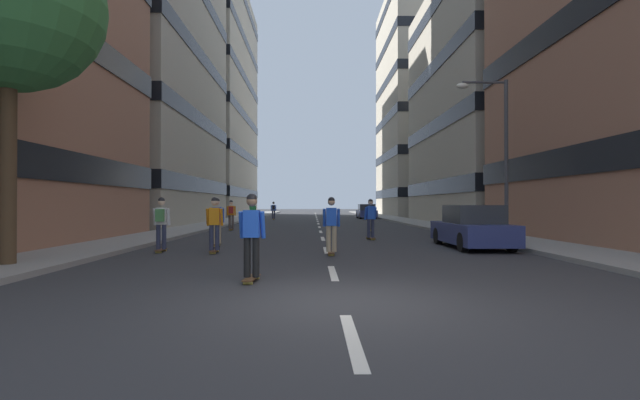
{
  "coord_description": "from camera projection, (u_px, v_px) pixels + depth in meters",
  "views": [
    {
      "loc": [
        -0.46,
        -7.27,
        1.57
      ],
      "look_at": [
        0.0,
        20.49,
        1.8
      ],
      "focal_mm": 25.44,
      "sensor_mm": 36.0,
      "label": 1
    }
  ],
  "objects": [
    {
      "name": "building_right_far",
      "position": [
        435.0,
        105.0,
        58.98
      ],
      "size": [
        13.09,
        17.33,
        28.57
      ],
      "color": "#B2A893",
      "rests_on": "ground_plane"
    },
    {
      "name": "skater_3",
      "position": [
        371.0,
        217.0,
        19.76
      ],
      "size": [
        0.56,
        0.92,
        1.78
      ],
      "color": "brown",
      "rests_on": "ground_plane"
    },
    {
      "name": "skater_0",
      "position": [
        214.0,
        222.0,
        14.41
      ],
      "size": [
        0.54,
        0.91,
        1.78
      ],
      "color": "brown",
      "rests_on": "ground_plane"
    },
    {
      "name": "skater_2",
      "position": [
        217.0,
        220.0,
        16.69
      ],
      "size": [
        0.55,
        0.91,
        1.78
      ],
      "color": "brown",
      "rests_on": "ground_plane"
    },
    {
      "name": "lane_markings",
      "position": [
        318.0,
        221.0,
        40.26
      ],
      "size": [
        0.16,
        72.2,
        0.01
      ],
      "color": "silver",
      "rests_on": "ground_plane"
    },
    {
      "name": "skater_8",
      "position": [
        161.0,
        221.0,
        14.65
      ],
      "size": [
        0.55,
        0.91,
        1.78
      ],
      "color": "brown",
      "rests_on": "ground_plane"
    },
    {
      "name": "skater_6",
      "position": [
        253.0,
        211.0,
        34.74
      ],
      "size": [
        0.57,
        0.92,
        1.78
      ],
      "color": "brown",
      "rests_on": "ground_plane"
    },
    {
      "name": "skater_5",
      "position": [
        252.0,
        233.0,
        9.12
      ],
      "size": [
        0.55,
        0.91,
        1.78
      ],
      "color": "brown",
      "rests_on": "ground_plane"
    },
    {
      "name": "skater_9",
      "position": [
        331.0,
        223.0,
        13.9
      ],
      "size": [
        0.54,
        0.91,
        1.78
      ],
      "color": "brown",
      "rests_on": "ground_plane"
    },
    {
      "name": "streetlamp_right",
      "position": [
        497.0,
        141.0,
        18.51
      ],
      "size": [
        2.13,
        0.3,
        6.5
      ],
      "color": "#3F3F44",
      "rests_on": "sidewalk_right"
    },
    {
      "name": "parked_car_near",
      "position": [
        366.0,
        212.0,
        47.67
      ],
      "size": [
        1.82,
        4.4,
        1.52
      ],
      "color": "navy",
      "rests_on": "ground_plane"
    },
    {
      "name": "skater_7",
      "position": [
        371.0,
        214.0,
        26.14
      ],
      "size": [
        0.54,
        0.91,
        1.78
      ],
      "color": "brown",
      "rests_on": "ground_plane"
    },
    {
      "name": "building_right_mid",
      "position": [
        515.0,
        103.0,
        35.6
      ],
      "size": [
        13.09,
        18.42,
        18.88
      ],
      "color": "#B2A893",
      "rests_on": "ground_plane"
    },
    {
      "name": "street_tree_near",
      "position": [
        9.0,
        0.0,
        10.83
      ],
      "size": [
        4.37,
        4.37,
        8.52
      ],
      "color": "#4C3823",
      "rests_on": "sidewalk_left"
    },
    {
      "name": "sidewalk_right",
      "position": [
        401.0,
        220.0,
        42.04
      ],
      "size": [
        2.6,
        84.71,
        0.14
      ],
      "primitive_type": "cube",
      "color": "gray",
      "rests_on": "ground_plane"
    },
    {
      "name": "sidewalk_left",
      "position": [
        234.0,
        220.0,
        41.79
      ],
      "size": [
        2.6,
        84.71,
        0.14
      ],
      "primitive_type": "cube",
      "color": "gray",
      "rests_on": "ground_plane"
    },
    {
      "name": "skater_1",
      "position": [
        273.0,
        209.0,
        44.54
      ],
      "size": [
        0.55,
        0.91,
        1.78
      ],
      "color": "brown",
      "rests_on": "ground_plane"
    },
    {
      "name": "building_left_far",
      "position": [
        196.0,
        102.0,
        58.46
      ],
      "size": [
        13.09,
        23.61,
        29.24
      ],
      "color": "#BCB29E",
      "rests_on": "ground_plane"
    },
    {
      "name": "skater_4",
      "position": [
        231.0,
        213.0,
        26.64
      ],
      "size": [
        0.55,
        0.92,
        1.78
      ],
      "color": "brown",
      "rests_on": "ground_plane"
    },
    {
      "name": "ground_plane",
      "position": [
        318.0,
        222.0,
        38.06
      ],
      "size": [
        184.82,
        184.82,
        0.0
      ],
      "primitive_type": "plane",
      "color": "#333335"
    },
    {
      "name": "parked_car_mid",
      "position": [
        472.0,
        228.0,
        16.13
      ],
      "size": [
        1.82,
        4.4,
        1.52
      ],
      "color": "navy",
      "rests_on": "ground_plane"
    }
  ]
}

